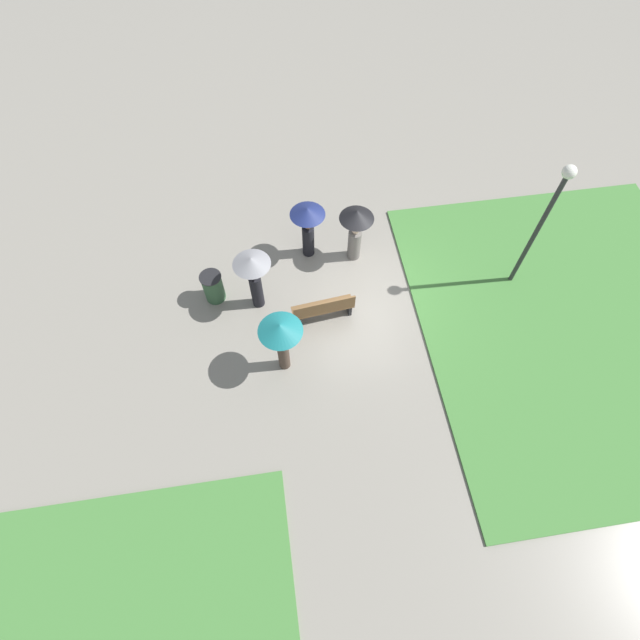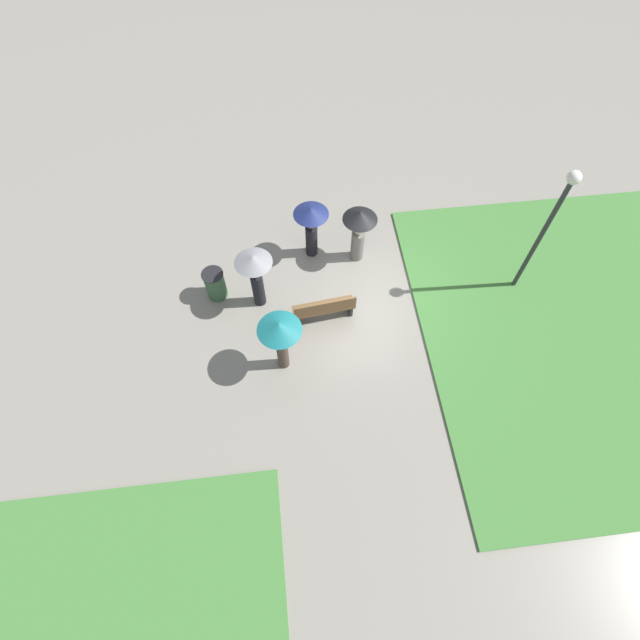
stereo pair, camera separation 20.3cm
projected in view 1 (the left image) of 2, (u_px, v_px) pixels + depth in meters
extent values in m
plane|color=gray|center=(363.00, 297.00, 13.86)|extent=(90.00, 90.00, 0.00)
cube|color=#427A38|center=(576.00, 327.00, 13.33)|extent=(8.21, 9.66, 0.06)
cube|color=brown|center=(323.00, 307.00, 13.19)|extent=(1.68, 0.59, 0.05)
cube|color=brown|center=(325.00, 308.00, 12.88)|extent=(1.64, 0.23, 0.45)
cube|color=#232326|center=(348.00, 306.00, 13.48)|extent=(0.12, 0.38, 0.40)
cube|color=#232326|center=(296.00, 317.00, 13.29)|extent=(0.12, 0.38, 0.40)
cylinder|color=#2D2D30|center=(534.00, 235.00, 12.54)|extent=(0.12, 0.12, 3.82)
sphere|color=white|center=(569.00, 172.00, 10.77)|extent=(0.32, 0.32, 0.32)
cylinder|color=#335638|center=(213.00, 287.00, 13.48)|extent=(0.54, 0.54, 0.92)
cylinder|color=black|center=(210.00, 277.00, 13.07)|extent=(0.59, 0.59, 0.03)
cylinder|color=#47382D|center=(284.00, 354.00, 12.29)|extent=(0.36, 0.36, 1.17)
sphere|color=tan|center=(282.00, 340.00, 11.70)|extent=(0.21, 0.21, 0.21)
cylinder|color=#4C4C4F|center=(281.00, 335.00, 11.46)|extent=(0.02, 0.02, 0.35)
cone|color=#197075|center=(280.00, 328.00, 11.20)|extent=(1.05, 1.05, 0.25)
cylinder|color=slate|center=(354.00, 244.00, 14.20)|extent=(0.42, 0.42, 1.01)
sphere|color=beige|center=(356.00, 230.00, 13.68)|extent=(0.22, 0.22, 0.22)
cylinder|color=#4C4C4F|center=(356.00, 223.00, 13.44)|extent=(0.02, 0.02, 0.35)
cone|color=black|center=(357.00, 215.00, 13.17)|extent=(0.94, 0.94, 0.28)
cylinder|color=black|center=(308.00, 241.00, 14.24)|extent=(0.47, 0.47, 1.06)
sphere|color=brown|center=(308.00, 226.00, 13.70)|extent=(0.19, 0.19, 0.19)
cylinder|color=#4C4C4F|center=(308.00, 219.00, 13.47)|extent=(0.02, 0.02, 0.35)
cone|color=navy|center=(307.00, 211.00, 13.23)|extent=(0.97, 0.97, 0.22)
cylinder|color=black|center=(257.00, 291.00, 13.26)|extent=(0.45, 0.45, 1.18)
sphere|color=#997051|center=(254.00, 275.00, 12.67)|extent=(0.21, 0.21, 0.21)
cylinder|color=#4C4C4F|center=(252.00, 268.00, 12.43)|extent=(0.02, 0.02, 0.35)
cone|color=gray|center=(251.00, 261.00, 12.18)|extent=(0.96, 0.96, 0.22)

